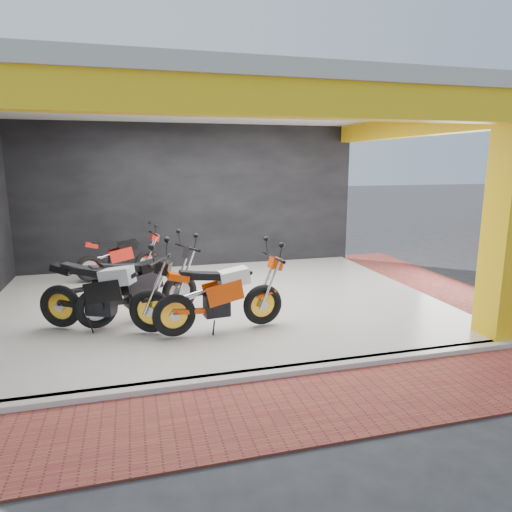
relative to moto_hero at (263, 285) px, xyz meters
The scene contains 14 objects.
ground 1.02m from the moto_hero, 133.09° to the right, with size 80.00×80.00×0.00m, color #2D2D30.
showroom_floor 1.72m from the moto_hero, 107.60° to the left, with size 8.00×6.00×0.10m, color white.
showroom_ceiling 3.25m from the moto_hero, 107.60° to the left, with size 8.40×6.40×0.20m, color beige.
back_wall 4.72m from the moto_hero, 95.89° to the left, with size 8.20×0.20×3.50m, color black.
corner_column 3.65m from the moto_hero, 20.98° to the right, with size 0.50×0.50×3.50m, color yellow.
header_beam_front 3.00m from the moto_hero, 107.46° to the right, with size 8.40×0.30×0.40m, color yellow.
header_beam_right 4.60m from the moto_hero, 22.96° to the left, with size 0.30×6.40×0.40m, color yellow.
floor_kerb 1.75m from the moto_hero, 107.24° to the right, with size 8.00×0.20×0.10m, color white.
paver_front 2.47m from the moto_hero, 101.61° to the right, with size 9.00×1.40×0.03m, color #984232.
paver_right 4.64m from the moto_hero, 19.05° to the left, with size 1.40×7.00×0.03m, color #984232.
moto_hero is the anchor object (origin of this frame).
moto_row_a 1.70m from the moto_hero, behind, with size 2.23×0.82×1.36m, color black, non-canonical shape.
moto_row_b 1.56m from the moto_hero, 138.89° to the left, with size 2.16×0.80×1.32m, color black, non-canonical shape.
moto_row_d 4.03m from the moto_hero, 113.54° to the left, with size 1.89×0.70×1.15m, color red, non-canonical shape.
Camera 1 is at (-1.41, -6.00, 2.62)m, focal length 32.00 mm.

